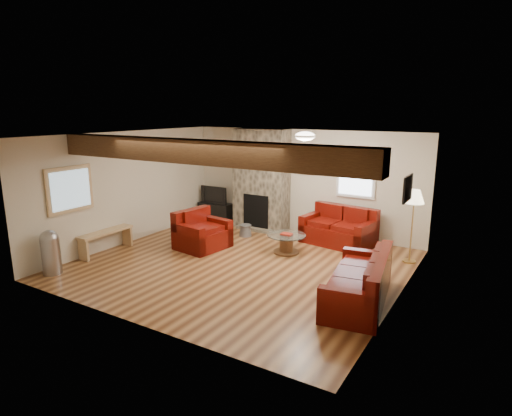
{
  "coord_description": "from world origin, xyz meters",
  "views": [
    {
      "loc": [
        4.33,
        -6.62,
        2.98
      ],
      "look_at": [
        0.11,
        0.4,
        1.07
      ],
      "focal_mm": 30.0,
      "sensor_mm": 36.0,
      "label": 1
    }
  ],
  "objects_px": {
    "sofa_three": "(358,279)",
    "television": "(215,195)",
    "coffee_table": "(286,244)",
    "tv_cabinet": "(216,212)",
    "loveseat": "(338,226)",
    "floor_lamp": "(414,201)",
    "armchair_red": "(202,230)"
  },
  "relations": [
    {
      "from": "sofa_three",
      "to": "television",
      "type": "height_order",
      "value": "television"
    },
    {
      "from": "coffee_table",
      "to": "tv_cabinet",
      "type": "xyz_separation_m",
      "value": [
        -2.9,
        1.44,
        0.04
      ]
    },
    {
      "from": "sofa_three",
      "to": "loveseat",
      "type": "distance_m",
      "value": 2.97
    },
    {
      "from": "loveseat",
      "to": "floor_lamp",
      "type": "distance_m",
      "value": 1.88
    },
    {
      "from": "sofa_three",
      "to": "tv_cabinet",
      "type": "relative_size",
      "value": 2.08
    },
    {
      "from": "loveseat",
      "to": "floor_lamp",
      "type": "relative_size",
      "value": 1.07
    },
    {
      "from": "armchair_red",
      "to": "tv_cabinet",
      "type": "xyz_separation_m",
      "value": [
        -1.18,
        2.1,
        -0.17
      ]
    },
    {
      "from": "sofa_three",
      "to": "tv_cabinet",
      "type": "distance_m",
      "value": 5.75
    },
    {
      "from": "sofa_three",
      "to": "coffee_table",
      "type": "distance_m",
      "value": 2.54
    },
    {
      "from": "sofa_three",
      "to": "floor_lamp",
      "type": "height_order",
      "value": "floor_lamp"
    },
    {
      "from": "coffee_table",
      "to": "tv_cabinet",
      "type": "height_order",
      "value": "tv_cabinet"
    },
    {
      "from": "tv_cabinet",
      "to": "television",
      "type": "height_order",
      "value": "television"
    },
    {
      "from": "coffee_table",
      "to": "loveseat",
      "type": "bearing_deg",
      "value": 58.14
    },
    {
      "from": "sofa_three",
      "to": "coffee_table",
      "type": "height_order",
      "value": "sofa_three"
    },
    {
      "from": "loveseat",
      "to": "armchair_red",
      "type": "relative_size",
      "value": 1.53
    },
    {
      "from": "armchair_red",
      "to": "coffee_table",
      "type": "xyz_separation_m",
      "value": [
        1.72,
        0.65,
        -0.21
      ]
    },
    {
      "from": "sofa_three",
      "to": "armchair_red",
      "type": "bearing_deg",
      "value": -111.67
    },
    {
      "from": "loveseat",
      "to": "television",
      "type": "distance_m",
      "value": 3.63
    },
    {
      "from": "coffee_table",
      "to": "tv_cabinet",
      "type": "bearing_deg",
      "value": 153.51
    },
    {
      "from": "coffee_table",
      "to": "floor_lamp",
      "type": "xyz_separation_m",
      "value": [
        2.35,
        0.77,
        1.05
      ]
    },
    {
      "from": "television",
      "to": "floor_lamp",
      "type": "distance_m",
      "value": 5.32
    },
    {
      "from": "television",
      "to": "floor_lamp",
      "type": "relative_size",
      "value": 0.56
    },
    {
      "from": "armchair_red",
      "to": "tv_cabinet",
      "type": "distance_m",
      "value": 2.41
    },
    {
      "from": "sofa_three",
      "to": "floor_lamp",
      "type": "relative_size",
      "value": 1.36
    },
    {
      "from": "sofa_three",
      "to": "television",
      "type": "bearing_deg",
      "value": -129.72
    },
    {
      "from": "loveseat",
      "to": "coffee_table",
      "type": "distance_m",
      "value": 1.36
    },
    {
      "from": "coffee_table",
      "to": "tv_cabinet",
      "type": "relative_size",
      "value": 0.85
    },
    {
      "from": "tv_cabinet",
      "to": "floor_lamp",
      "type": "bearing_deg",
      "value": -7.29
    },
    {
      "from": "coffee_table",
      "to": "television",
      "type": "xyz_separation_m",
      "value": [
        -2.9,
        1.44,
        0.51
      ]
    },
    {
      "from": "loveseat",
      "to": "floor_lamp",
      "type": "xyz_separation_m",
      "value": [
        1.64,
        -0.37,
        0.83
      ]
    },
    {
      "from": "sofa_three",
      "to": "loveseat",
      "type": "bearing_deg",
      "value": -162.33
    },
    {
      "from": "tv_cabinet",
      "to": "floor_lamp",
      "type": "relative_size",
      "value": 0.65
    }
  ]
}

